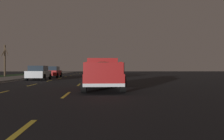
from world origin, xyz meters
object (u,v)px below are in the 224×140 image
Objects in this scene: bare_tree_far at (5,60)px; sedan_silver at (39,73)px; sedan_tan at (100,72)px; sedan_red at (53,72)px; sedan_black at (101,71)px; pickup_truck at (103,73)px.

sedan_silver is at bearing -144.48° from bare_tree_far.
sedan_tan and sedan_silver have the same top height.
sedan_tan is 1.00× the size of sedan_red.
sedan_black is at bearing -43.45° from sedan_red.
sedan_red is at bearing 136.55° from sedan_black.
pickup_truck is 13.39m from sedan_silver.
pickup_truck reaches higher than sedan_tan.
sedan_black is at bearing -0.15° from pickup_truck.
sedan_black is 15.79m from sedan_silver.
bare_tree_far reaches higher than sedan_black.
sedan_tan and sedan_red have the same top height.
pickup_truck is 1.23× the size of sedan_red.
sedan_red is 0.87× the size of bare_tree_far.
sedan_red is at bearing 20.03° from pickup_truck.
sedan_black is 0.88× the size of bare_tree_far.
sedan_tan and sedan_black have the same top height.
sedan_tan is at bearing -56.99° from sedan_silver.
sedan_tan is 8.05m from sedan_silver.
sedan_tan is at bearing -116.64° from bare_tree_far.
sedan_silver is (-14.22, 6.87, 0.00)m from sedan_black.
sedan_tan is 1.00× the size of sedan_silver.
pickup_truck is at bearing -179.80° from sedan_tan.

